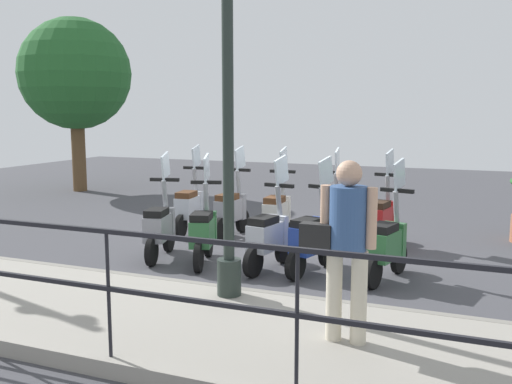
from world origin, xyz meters
The scene contains 16 objects.
ground_plane centered at (0.00, 0.00, 0.00)m, with size 28.00×28.00×0.00m, color #424247.
promenade_walkway centered at (-3.15, 0.00, 0.07)m, with size 2.20×20.00×0.15m.
fence_railing centered at (-4.20, 0.00, 0.91)m, with size 0.04×16.03×1.07m.
lamp_post_near centered at (-2.40, -0.24, 2.15)m, with size 0.26×0.90×4.50m.
pedestrian_with_bag centered at (-3.17, -1.69, 1.08)m, with size 0.32×0.65×1.59m.
tree_large centered at (4.40, 7.31, 3.07)m, with size 2.90×2.90×4.54m.
scooter_near_0 centered at (-0.73, -1.67, 0.48)m, with size 1.22×0.51×1.54m.
scooter_near_1 centered at (-0.76, -0.69, 0.48)m, with size 1.21×0.52×1.54m.
scooter_near_2 centered at (-0.83, -0.11, 0.48)m, with size 1.23×0.47×1.54m.
scooter_near_3 centered at (-0.91, 0.85, 0.48)m, with size 1.20×0.55×1.54m.
scooter_near_4 centered at (-0.86, 1.58, 0.48)m, with size 1.21×0.51×1.54m.
scooter_far_0 centered at (1.02, -1.29, 0.48)m, with size 1.23×0.46×1.54m.
scooter_far_1 centered at (1.05, -0.51, 0.48)m, with size 1.23×0.44×1.54m.
scooter_far_2 centered at (0.86, 0.39, 0.48)m, with size 1.23×0.44×1.54m.
scooter_far_3 centered at (0.83, 1.21, 0.48)m, with size 1.23×0.44×1.54m.
scooter_far_4 centered at (0.83, 2.01, 0.48)m, with size 1.23×0.44×1.54m.
Camera 1 is at (-7.86, -2.78, 2.16)m, focal length 40.00 mm.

